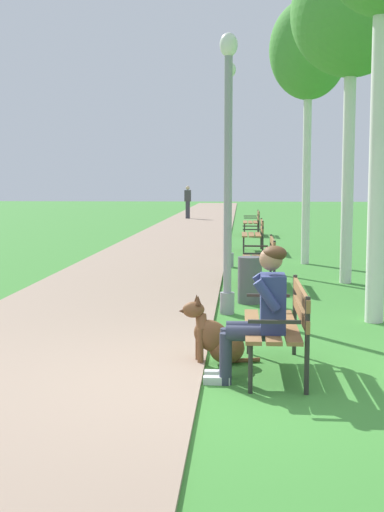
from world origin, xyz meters
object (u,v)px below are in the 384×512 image
birch_tree_fourth (309,52)px  litter_bin (250,280)px  park_bench_near (281,320)px  park_bench_furthest (253,220)px  birch_tree_third (352,15)px  park_bench_far (255,232)px  lamp_post_near (228,171)px  person_seated_on_near_bench (261,308)px  dog_brown (217,339)px  pedestrian_distant (188,202)px  park_bench_mid (262,256)px  lamp_post_mid (230,162)px

birch_tree_fourth → litter_bin: size_ratio=8.23×
park_bench_near → birch_tree_fourth: 9.89m
park_bench_furthest → park_bench_near: bearing=-90.1°
park_bench_furthest → birch_tree_third: (1.48, -11.25, 4.19)m
park_bench_furthest → birch_tree_fourth: birch_tree_fourth is taller
park_bench_far → lamp_post_near: lamp_post_near is taller
park_bench_near → person_seated_on_near_bench: bearing=-121.2°
person_seated_on_near_bench → birch_tree_fourth: (1.26, 9.27, 3.95)m
dog_brown → lamp_post_near: 3.16m
park_bench_near → birch_tree_third: birch_tree_third is taller
park_bench_far → lamp_post_near: size_ratio=0.40×
park_bench_near → pedestrian_distant: (-3.02, 27.46, 0.33)m
birch_tree_third → litter_bin: 5.19m
park_bench_near → park_bench_mid: size_ratio=1.00×
lamp_post_near → pedestrian_distant: bearing=95.7°
park_bench_near → litter_bin: 3.80m
park_bench_near → park_bench_furthest: size_ratio=1.00×
park_bench_furthest → litter_bin: bearing=-91.2°
dog_brown → birch_tree_third: bearing=69.7°
lamp_post_near → litter_bin: 1.87m
lamp_post_near → birch_tree_fourth: bearing=74.9°
birch_tree_third → pedestrian_distant: bearing=101.9°
birch_tree_fourth → litter_bin: birch_tree_fourth is taller
park_bench_near → pedestrian_distant: bearing=96.3°
park_bench_mid → park_bench_far: (-0.01, 5.93, 0.00)m
park_bench_far → park_bench_mid: bearing=-89.9°
litter_bin → pedestrian_distant: (-2.77, 23.67, 0.49)m
park_bench_near → person_seated_on_near_bench: (-0.21, -0.34, 0.17)m
park_bench_near → litter_bin: bearing=93.8°
park_bench_furthest → lamp_post_near: bearing=-92.4°
park_bench_far → park_bench_furthest: 5.68m
person_seated_on_near_bench → dog_brown: (-0.42, 0.59, -0.42)m
litter_bin → pedestrian_distant: size_ratio=0.42×
birch_tree_fourth → pedestrian_distant: size_ratio=3.49×
person_seated_on_near_bench → pedestrian_distant: bearing=95.8°
park_bench_far → lamp_post_mid: 3.80m
litter_bin → pedestrian_distant: bearing=96.7°
birch_tree_fourth → lamp_post_near: bearing=-105.1°
birch_tree_fourth → litter_bin: bearing=-104.2°
lamp_post_near → park_bench_furthest: bearing=87.6°
person_seated_on_near_bench → lamp_post_near: size_ratio=0.33×
park_bench_mid → dog_brown: bearing=-96.5°
park_bench_mid → lamp_post_near: (-0.56, -2.74, 1.45)m
park_bench_mid → birch_tree_fourth: birch_tree_fourth is taller
dog_brown → birch_tree_fourth: (1.67, 8.68, 4.37)m
park_bench_furthest → lamp_post_near: 14.43m
lamp_post_mid → birch_tree_fourth: (1.69, 0.68, 2.39)m
lamp_post_near → lamp_post_mid: 5.35m
park_bench_furthest → person_seated_on_near_bench: bearing=-90.8°
park_bench_near → dog_brown: size_ratio=1.82×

